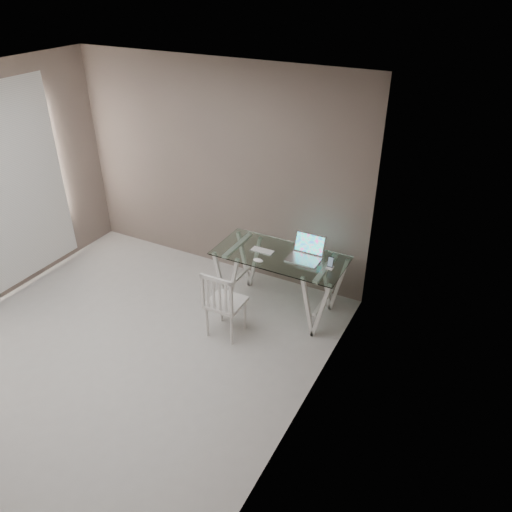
# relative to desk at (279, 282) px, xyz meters

# --- Properties ---
(room) EXTENTS (4.50, 4.52, 2.71)m
(room) POSITION_rel_desk_xyz_m (-1.22, -1.63, 1.33)
(room) COLOR #ACA9A4
(room) RESTS_ON ground
(desk) EXTENTS (1.50, 0.70, 0.75)m
(desk) POSITION_rel_desk_xyz_m (0.00, 0.00, 0.00)
(desk) COLOR silver
(desk) RESTS_ON ground
(chair) EXTENTS (0.39, 0.39, 0.83)m
(chair) POSITION_rel_desk_xyz_m (-0.33, -0.74, 0.08)
(chair) COLOR silver
(chair) RESTS_ON ground
(laptop) EXTENTS (0.36, 0.33, 0.25)m
(laptop) POSITION_rel_desk_xyz_m (0.28, 0.09, 0.42)
(laptop) COLOR #B9B9BD
(laptop) RESTS_ON desk
(keyboard) EXTENTS (0.28, 0.12, 0.01)m
(keyboard) POSITION_rel_desk_xyz_m (-0.22, -0.01, 0.37)
(keyboard) COLOR silver
(keyboard) RESTS_ON desk
(mouse) EXTENTS (0.12, 0.07, 0.04)m
(mouse) POSITION_rel_desk_xyz_m (-0.15, -0.25, 0.38)
(mouse) COLOR white
(mouse) RESTS_ON desk
(phone_dock) EXTENTS (0.08, 0.08, 0.14)m
(phone_dock) POSITION_rel_desk_xyz_m (0.60, -0.00, 0.40)
(phone_dock) COLOR white
(phone_dock) RESTS_ON desk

